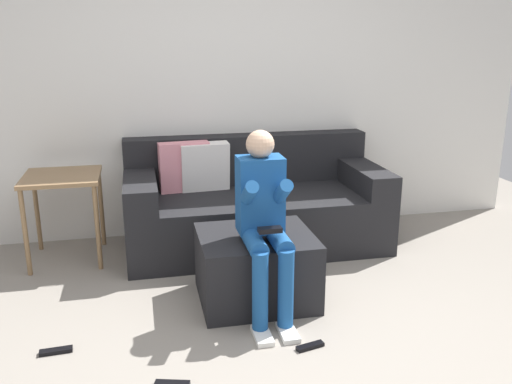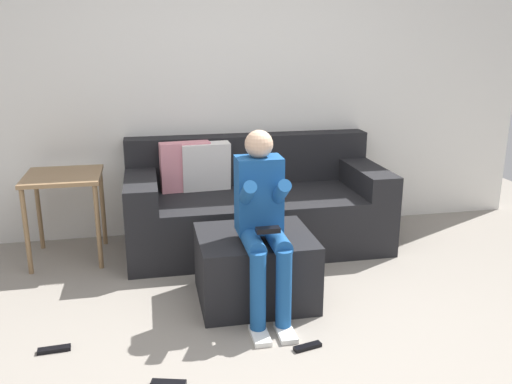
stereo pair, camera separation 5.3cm
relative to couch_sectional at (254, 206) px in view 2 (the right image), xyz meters
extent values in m
plane|color=gray|center=(-0.15, -1.77, -0.33)|extent=(7.21, 7.21, 0.00)
cube|color=silver|center=(-0.15, 0.46, 0.98)|extent=(5.55, 0.10, 2.61)
cube|color=black|center=(0.02, -0.06, -0.10)|extent=(2.09, 0.95, 0.46)
cube|color=black|center=(0.02, 0.31, 0.33)|extent=(2.09, 0.21, 0.42)
cube|color=black|center=(-0.91, -0.06, 0.22)|extent=(0.25, 0.95, 0.19)
cube|color=black|center=(0.94, -0.06, 0.22)|extent=(0.25, 0.95, 0.19)
cube|color=pink|center=(-0.54, 0.14, 0.33)|extent=(0.42, 0.16, 0.41)
cube|color=white|center=(-0.38, 0.13, 0.32)|extent=(0.41, 0.19, 0.41)
cube|color=black|center=(-0.19, -0.99, -0.10)|extent=(0.74, 0.65, 0.46)
cube|color=#194C8C|center=(-0.18, -1.07, 0.42)|extent=(0.28, 0.20, 0.48)
sphere|color=#D8AD8C|center=(-0.18, -1.07, 0.74)|extent=(0.17, 0.17, 0.17)
cylinder|color=#194C8C|center=(-0.26, -1.25, 0.18)|extent=(0.11, 0.35, 0.11)
cylinder|color=#194C8C|center=(-0.26, -1.42, -0.06)|extent=(0.09, 0.09, 0.48)
cube|color=white|center=(-0.26, -1.48, -0.32)|extent=(0.10, 0.22, 0.03)
cylinder|color=#194C8C|center=(-0.28, -1.19, 0.45)|extent=(0.08, 0.31, 0.25)
cylinder|color=#194C8C|center=(-0.10, -1.25, 0.18)|extent=(0.11, 0.35, 0.11)
cylinder|color=#194C8C|center=(-0.10, -1.42, -0.06)|extent=(0.09, 0.09, 0.48)
cube|color=white|center=(-0.10, -1.48, -0.32)|extent=(0.10, 0.22, 0.03)
cylinder|color=#194C8C|center=(-0.08, -1.19, 0.45)|extent=(0.08, 0.32, 0.26)
cube|color=black|center=(-0.18, -1.33, 0.28)|extent=(0.14, 0.06, 0.03)
cube|color=olive|center=(-1.48, -0.02, 0.34)|extent=(0.56, 0.57, 0.03)
cylinder|color=olive|center=(-1.74, -0.27, -0.01)|extent=(0.04, 0.04, 0.65)
cylinder|color=olive|center=(-1.23, -0.27, -0.01)|extent=(0.04, 0.04, 0.65)
cylinder|color=olive|center=(-1.74, 0.24, -0.01)|extent=(0.04, 0.04, 0.65)
cylinder|color=olive|center=(-1.23, 0.24, -0.01)|extent=(0.04, 0.04, 0.65)
cube|color=black|center=(-0.02, -1.65, -0.32)|extent=(0.17, 0.08, 0.02)
cube|color=black|center=(-0.80, -1.83, -0.32)|extent=(0.18, 0.09, 0.02)
cube|color=black|center=(-1.42, -1.39, -0.32)|extent=(0.18, 0.06, 0.02)
camera|label=1|loc=(-0.89, -4.22, 1.37)|focal=38.09mm
camera|label=2|loc=(-0.84, -4.23, 1.37)|focal=38.09mm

